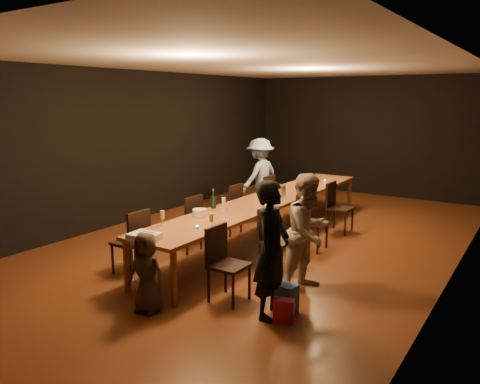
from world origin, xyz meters
The scene contains 30 objects.
ground centered at (0.00, 0.00, 0.00)m, with size 10.00×10.00×0.00m, color #3F1F0F.
room_shell centered at (0.00, 0.00, 2.08)m, with size 6.04×10.04×3.02m.
table centered at (0.00, 0.00, 0.70)m, with size 0.90×6.00×0.75m.
chair_right_0 centered at (0.85, -2.40, 0.47)m, with size 0.42×0.42×0.93m, color black, non-canonical shape.
chair_right_1 centered at (0.85, -1.20, 0.47)m, with size 0.42×0.42×0.93m, color black, non-canonical shape.
chair_right_2 centered at (0.85, 0.00, 0.47)m, with size 0.42×0.42×0.93m, color black, non-canonical shape.
chair_right_3 centered at (0.85, 1.20, 0.47)m, with size 0.42×0.42×0.93m, color black, non-canonical shape.
chair_left_0 centered at (-0.85, -2.40, 0.47)m, with size 0.42×0.42×0.93m, color black, non-canonical shape.
chair_left_1 centered at (-0.85, -1.20, 0.47)m, with size 0.42×0.42×0.93m, color black, non-canonical shape.
chair_left_2 centered at (-0.85, 0.00, 0.47)m, with size 0.42×0.42×0.93m, color black, non-canonical shape.
chair_left_3 centered at (-0.85, 1.20, 0.47)m, with size 0.42×0.42×0.93m, color black, non-canonical shape.
woman_birthday centered at (1.48, -2.47, 0.79)m, with size 0.57×0.38×1.58m, color black.
woman_tan centered at (1.49, -1.54, 0.76)m, with size 0.74×0.58×1.53m, color tan.
man_blue centered at (-1.21, 1.74, 0.80)m, with size 1.04×0.60×1.61m, color #86A8D0.
child centered at (0.22, -3.17, 0.48)m, with size 0.47×0.30×0.95m, color #3C2C22.
gift_bag_red centered at (1.68, -2.53, 0.13)m, with size 0.23×0.12×0.27m, color #B51B3C.
gift_bag_blue centered at (1.57, -2.30, 0.17)m, with size 0.27×0.18×0.34m, color #2553A0.
birthday_cake centered at (-0.07, -2.89, 0.79)m, with size 0.38×0.31×0.09m.
plate_stack centered at (-0.22, -1.62, 0.81)m, with size 0.20×0.20×0.11m, color white.
champagne_bottle centered at (-0.36, -1.09, 0.91)m, with size 0.07×0.07×0.31m, color black, non-canonical shape.
ice_bucket centered at (0.09, 0.31, 0.85)m, with size 0.18×0.18×0.20m, color silver.
wineglass_0 centered at (-0.34, -2.28, 0.85)m, with size 0.06×0.06×0.21m, color beige, non-canonical shape.
wineglass_1 centered at (0.31, -2.04, 0.85)m, with size 0.06×0.06×0.21m, color beige, non-canonical shape.
wineglass_2 centered at (-0.12, -1.14, 0.85)m, with size 0.06×0.06×0.21m, color silver, non-canonical shape.
wineglass_3 centered at (0.35, -0.52, 0.85)m, with size 0.06×0.06×0.21m, color beige, non-canonical shape.
wineglass_4 centered at (-0.18, 0.47, 0.85)m, with size 0.06×0.06×0.21m, color silver, non-canonical shape.
wineglass_5 centered at (0.16, 0.91, 0.85)m, with size 0.06×0.06×0.21m, color silver, non-canonical shape.
tealight_near centered at (0.15, -2.13, 0.77)m, with size 0.05×0.05×0.03m, color #B2B7B2.
tealight_mid centered at (0.15, 0.32, 0.77)m, with size 0.05×0.05×0.03m, color #B2B7B2.
tealight_far centered at (0.15, 2.09, 0.77)m, with size 0.05×0.05×0.03m, color #B2B7B2.
Camera 1 is at (3.93, -6.83, 2.45)m, focal length 35.00 mm.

